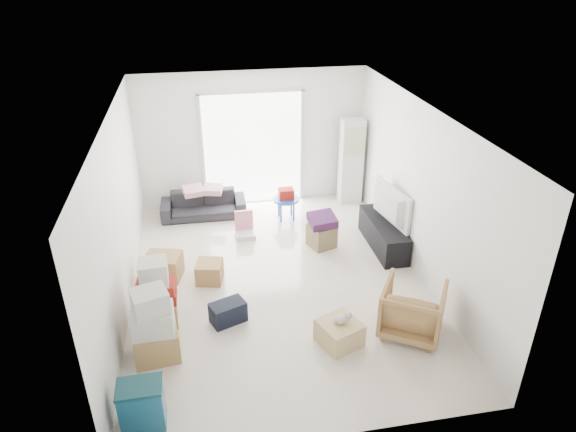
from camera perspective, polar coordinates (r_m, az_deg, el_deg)
The scene contains 21 objects.
room_shell at distance 7.53m, azimuth -1.23°, elevation 1.26°, with size 4.98×6.48×3.18m.
sliding_door at distance 10.30m, azimuth -3.94°, elevation 7.90°, with size 2.10×0.04×2.33m.
ac_tower at distance 10.51m, azimuth 7.02°, elevation 6.02°, with size 0.45×0.30×1.75m, color silver.
tv_console at distance 9.15m, azimuth 10.55°, elevation -2.01°, with size 0.44×1.47×0.49m, color black.
television at distance 9.00m, azimuth 10.72°, elevation -0.24°, with size 1.12×0.65×0.15m, color black.
sofa at distance 10.15m, azimuth -9.41°, elevation 1.64°, with size 1.64×0.48×0.64m, color #25252A.
pillow_left at distance 9.98m, azimuth -10.55°, elevation 3.46°, with size 0.36×0.29×0.11m, color #BA8791.
pillow_right at distance 9.98m, azimuth -8.39°, elevation 3.70°, with size 0.39×0.31×0.13m, color #BA8791.
armchair at distance 7.19m, azimuth 13.70°, elevation -9.81°, with size 0.79×0.74×0.82m, color #9F7F46.
storage_bins at distance 6.14m, azimuth -15.91°, elevation -19.51°, with size 0.49×0.35×0.56m.
box_stack_a at distance 6.79m, azimuth -14.65°, elevation -11.99°, with size 0.61×0.53×1.02m.
box_stack_b at distance 7.37m, azimuth -14.37°, elevation -8.63°, with size 0.54×0.52×1.00m.
box_stack_c at distance 8.43m, azimuth -13.66°, elevation -5.47°, with size 0.65×0.58×0.40m.
loose_box at distance 8.23m, azimuth -8.71°, elevation -6.13°, with size 0.40×0.40×0.33m, color #9B7446.
duffel_bag at distance 7.37m, azimuth -6.68°, elevation -10.58°, with size 0.48×0.29×0.31m, color black.
ottoman at distance 9.06m, azimuth 3.76°, elevation -2.18°, with size 0.41×0.41×0.41m, color #8B7A50.
blanket at distance 8.92m, azimuth 3.81°, elevation -0.65°, with size 0.45×0.45×0.14m, color #401C47.
kids_table at distance 9.85m, azimuth -0.21°, elevation 2.06°, with size 0.50×0.50×0.63m.
toy_walker at distance 9.42m, azimuth -4.84°, elevation -1.49°, with size 0.37×0.32×0.48m.
wood_crate at distance 6.99m, azimuth 5.72°, elevation -12.79°, with size 0.50×0.50×0.33m, color tan.
plush_bunny at distance 6.86m, azimuth 6.03°, elevation -11.26°, with size 0.27×0.15×0.13m.
Camera 1 is at (-1.06, -6.68, 4.66)m, focal length 32.00 mm.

